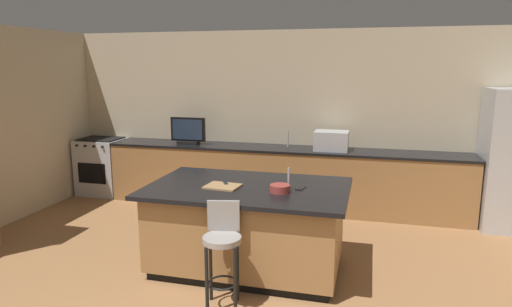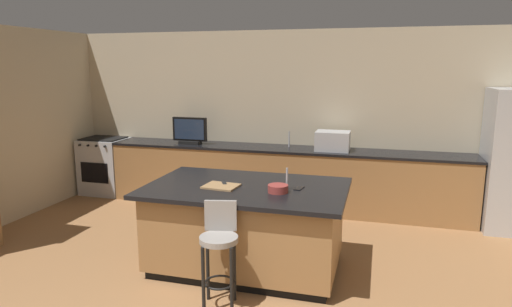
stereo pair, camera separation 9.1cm
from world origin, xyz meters
TOP-DOWN VIEW (x-y plane):
  - wall_back at (0.00, 5.05)m, footprint 7.57×0.12m
  - counter_back at (-0.05, 4.67)m, footprint 5.41×0.62m
  - kitchen_island at (0.01, 2.56)m, footprint 2.07×1.31m
  - range_oven at (-3.12, 4.66)m, footprint 0.71×0.63m
  - microwave at (0.67, 4.67)m, footprint 0.48×0.36m
  - tv_monitor at (-1.53, 4.61)m, footprint 0.56×0.16m
  - sink_faucet_back at (0.01, 4.77)m, footprint 0.02×0.02m
  - sink_faucet_island at (0.44, 2.56)m, footprint 0.02×0.02m
  - bar_stool_center at (0.00, 1.76)m, footprint 0.35×0.37m
  - fruit_bowl at (0.38, 2.42)m, footprint 0.20×0.20m
  - cell_phone at (0.55, 2.61)m, footprint 0.10×0.16m
  - tv_remote at (-0.24, 2.58)m, footprint 0.12×0.17m
  - cutting_board at (-0.23, 2.46)m, footprint 0.37×0.31m

SIDE VIEW (x-z plane):
  - kitchen_island at x=0.01m, z-range 0.01..0.91m
  - counter_back at x=-0.05m, z-range 0.00..0.93m
  - range_oven at x=-3.12m, z-range 0.00..0.94m
  - bar_stool_center at x=0.00m, z-range 0.09..1.04m
  - cell_phone at x=0.55m, z-range 0.90..0.91m
  - cutting_board at x=-0.23m, z-range 0.90..0.92m
  - tv_remote at x=-0.24m, z-range 0.90..0.92m
  - fruit_bowl at x=0.38m, z-range 0.90..0.98m
  - sink_faucet_island at x=0.44m, z-range 0.90..1.12m
  - sink_faucet_back at x=0.01m, z-range 0.93..1.17m
  - microwave at x=0.67m, z-range 0.93..1.20m
  - tv_monitor at x=-1.53m, z-range 0.91..1.33m
  - wall_back at x=0.00m, z-range 0.00..2.65m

